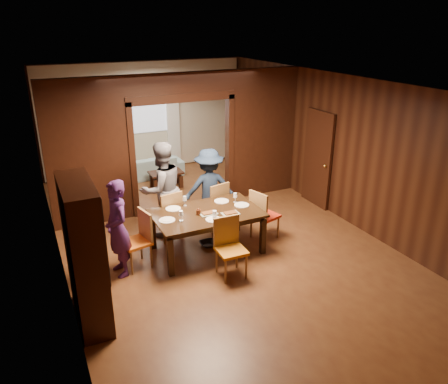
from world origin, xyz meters
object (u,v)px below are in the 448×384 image
person_grey (162,190)px  dining_table (207,232)px  hutch (85,254)px  coffee_table (166,179)px  chair_right (265,214)px  chair_far_r (214,205)px  sofa (147,167)px  chair_left (135,241)px  person_purple (118,229)px  chair_far_l (167,214)px  person_navy (209,188)px  chair_near (231,249)px

person_grey → dining_table: size_ratio=0.98×
person_grey → dining_table: person_grey is taller
hutch → dining_table: bearing=25.3°
person_grey → coffee_table: (0.83, 2.38, -0.71)m
person_grey → coffee_table: person_grey is taller
coffee_table → chair_right: size_ratio=0.82×
dining_table → chair_far_r: (0.50, 0.82, 0.10)m
chair_far_r → hutch: 3.31m
sofa → coffee_table: 0.98m
sofa → chair_left: size_ratio=1.92×
person_purple → chair_far_l: 1.41m
person_grey → chair_far_r: 1.09m
chair_far_l → chair_far_r: 0.97m
person_navy → chair_near: size_ratio=1.63×
chair_far_r → chair_near: 1.80m
person_navy → hutch: (-2.66, -2.01, 0.21)m
person_grey → chair_far_r: bearing=157.7°
person_navy → chair_far_l: size_ratio=1.63×
person_purple → dining_table: person_purple is taller
dining_table → hutch: hutch is taller
person_navy → chair_far_l: (-0.95, -0.20, -0.31)m
coffee_table → chair_right: (0.84, -3.36, 0.28)m
dining_table → chair_near: (0.03, -0.92, 0.10)m
chair_far_r → hutch: bearing=21.1°
person_grey → person_navy: bearing=166.4°
person_purple → chair_left: (0.28, 0.08, -0.32)m
coffee_table → chair_left: (-1.62, -3.36, 0.28)m
chair_right → chair_far_l: (-1.66, 0.77, 0.00)m
chair_right → hutch: bearing=90.2°
person_navy → chair_far_l: 1.01m
sofa → chair_far_l: bearing=78.7°
chair_left → chair_right: (2.47, 0.00, 0.00)m
person_grey → chair_far_r: person_grey is taller
dining_table → sofa: bearing=88.3°
person_purple → hutch: size_ratio=0.80×
coffee_table → chair_far_r: chair_far_r is taller
chair_left → dining_table: bearing=77.3°
hutch → chair_far_l: bearing=46.6°
person_navy → hutch: size_ratio=0.79×
person_navy → coffee_table: bearing=-76.4°
dining_table → chair_far_r: chair_far_r is taller
coffee_table → hutch: bearing=-119.9°
person_purple → person_grey: 1.51m
person_purple → chair_right: person_purple is taller
coffee_table → chair_far_r: bearing=-86.6°
person_purple → coffee_table: (1.90, 3.44, -0.60)m
person_navy → dining_table: (-0.47, -0.98, -0.41)m
person_grey → sofa: size_ratio=0.98×
chair_left → chair_far_l: 1.11m
coffee_table → hutch: (-2.53, -4.40, 0.80)m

